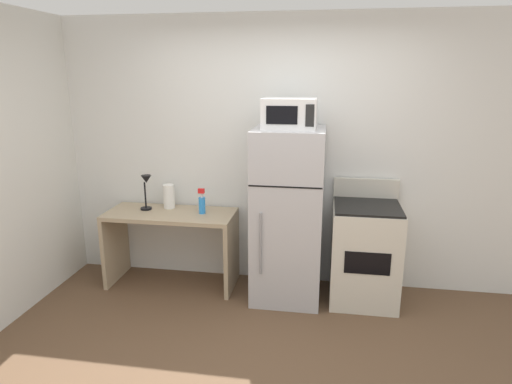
{
  "coord_description": "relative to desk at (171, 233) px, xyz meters",
  "views": [
    {
      "loc": [
        0.45,
        -2.55,
        2.06
      ],
      "look_at": [
        -0.15,
        1.1,
        1.06
      ],
      "focal_mm": 31.04,
      "sensor_mm": 36.0,
      "label": 1
    }
  ],
  "objects": [
    {
      "name": "desk",
      "position": [
        0.0,
        0.0,
        0.0
      ],
      "size": [
        1.25,
        0.53,
        0.75
      ],
      "color": "tan",
      "rests_on": "ground"
    },
    {
      "name": "microwave",
      "position": [
        1.15,
        -0.08,
        1.2
      ],
      "size": [
        0.46,
        0.35,
        0.26
      ],
      "color": "silver",
      "rests_on": "refrigerator"
    },
    {
      "name": "spray_bottle",
      "position": [
        0.32,
        0.02,
        0.32
      ],
      "size": [
        0.06,
        0.06,
        0.25
      ],
      "color": "#2D8CEA",
      "rests_on": "desk"
    },
    {
      "name": "wall_back_white",
      "position": [
        1.04,
        0.34,
        0.77
      ],
      "size": [
        5.0,
        0.1,
        2.6
      ],
      "primitive_type": "cube",
      "color": "silver",
      "rests_on": "ground"
    },
    {
      "name": "desk_lamp",
      "position": [
        -0.25,
        0.04,
        0.46
      ],
      "size": [
        0.14,
        0.12,
        0.35
      ],
      "color": "black",
      "rests_on": "desk"
    },
    {
      "name": "refrigerator",
      "position": [
        1.15,
        -0.06,
        0.27
      ],
      "size": [
        0.63,
        0.67,
        1.6
      ],
      "color": "#B7B7BC",
      "rests_on": "ground"
    },
    {
      "name": "oven_range",
      "position": [
        1.86,
        -0.03,
        -0.06
      ],
      "size": [
        0.6,
        0.61,
        1.1
      ],
      "color": "beige",
      "rests_on": "ground"
    },
    {
      "name": "ground_plane",
      "position": [
        1.04,
        -1.36,
        -0.53
      ],
      "size": [
        12.0,
        12.0,
        0.0
      ],
      "primitive_type": "plane",
      "color": "brown"
    },
    {
      "name": "paper_towel_roll",
      "position": [
        -0.06,
        0.14,
        0.34
      ],
      "size": [
        0.11,
        0.11,
        0.24
      ],
      "primitive_type": "cylinder",
      "color": "white",
      "rests_on": "desk"
    }
  ]
}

